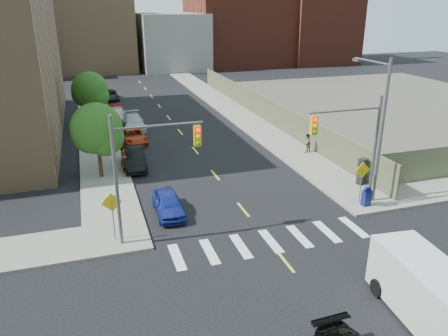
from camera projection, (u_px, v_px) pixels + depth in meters
ground at (304, 285)px, 19.68m from camera, size 160.00×160.00×0.00m
sidewalk_nw at (93, 104)px, 54.38m from camera, size 3.50×73.00×0.15m
sidewalk_ne at (212, 96)px, 58.80m from camera, size 3.50×73.00×0.15m
fence_north at (263, 108)px, 46.89m from camera, size 0.12×44.00×2.50m
gravel_lot at (394, 104)px, 54.34m from camera, size 36.00×42.00×0.06m
bg_bldg_midwest at (92, 28)px, 79.38m from camera, size 14.00×16.00×15.00m
bg_bldg_center at (171, 41)px, 82.48m from camera, size 12.00×16.00×10.00m
bg_bldg_east at (237, 23)px, 87.17m from camera, size 18.00×18.00×16.00m
bg_bldg_fareast at (314, 17)px, 89.59m from camera, size 14.00×16.00×18.00m
signal_nw at (146, 161)px, 21.71m from camera, size 4.59×0.30×7.00m
signal_ne at (354, 140)px, 25.12m from camera, size 4.59×0.30×7.00m
streetlight_ne at (379, 121)px, 26.30m from camera, size 0.25×3.70×9.00m
warn_sign_nw at (112, 208)px, 22.54m from camera, size 1.06×0.06×2.83m
warn_sign_ne at (362, 175)px, 26.81m from camera, size 1.06×0.06×2.83m
warn_sign_midwest at (99, 136)px, 34.55m from camera, size 1.06×0.06×2.83m
tree_west_near at (97, 132)px, 30.45m from camera, size 3.66×3.64×5.52m
tree_west_far at (90, 92)px, 43.79m from camera, size 3.66×3.64×5.52m
parked_car_blue at (168, 204)px, 26.05m from camera, size 1.63×3.95×1.34m
parked_car_black at (134, 158)px, 33.39m from camera, size 1.69×4.69×1.54m
parked_car_red at (133, 136)px, 39.39m from camera, size 2.45×4.63×1.24m
parked_car_silver at (133, 122)px, 43.60m from camera, size 2.03×4.98×1.45m
parked_car_white at (117, 115)px, 46.13m from camera, size 1.90×4.63×1.57m
parked_car_maroon at (116, 111)px, 47.95m from camera, size 1.69×4.50×1.47m
parked_car_grey at (110, 95)px, 56.62m from camera, size 2.27×4.60×1.26m
cargo_van at (425, 289)px, 17.26m from camera, size 2.69×5.62×2.49m
mailbox at (366, 196)px, 26.84m from camera, size 0.55×0.44×1.25m
payphone at (362, 171)px, 29.90m from camera, size 0.67×0.62×1.85m
pedestrian_west at (124, 159)px, 32.19m from camera, size 0.55×0.76×1.92m
pedestrian_east at (307, 143)px, 36.37m from camera, size 0.92×0.82×1.58m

